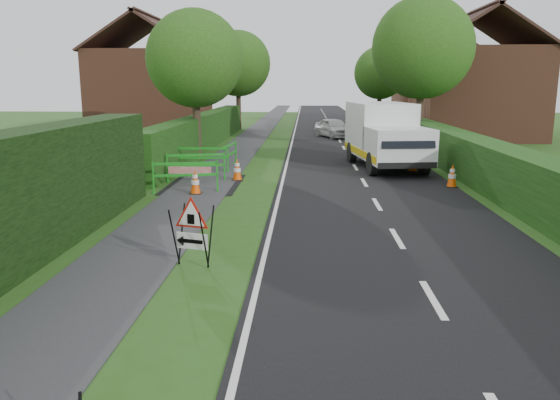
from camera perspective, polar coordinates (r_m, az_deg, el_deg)
name	(u,v)px	position (r m, az deg, el deg)	size (l,w,h in m)	color
ground	(272,324)	(8.02, -0.79, -12.85)	(120.00, 120.00, 0.00)	#294E16
road_surface	(332,129)	(42.45, 5.50, 7.44)	(6.00, 90.00, 0.02)	black
footpath	(261,128)	(42.54, -1.99, 7.50)	(2.00, 90.00, 0.02)	#2D2D30
hedge_west_far	(205,147)	(29.96, -7.85, 5.47)	(1.00, 24.00, 1.80)	#14380F
hedge_east	(448,165)	(24.27, 17.13, 3.52)	(1.20, 50.00, 1.50)	#14380F
house_west	(152,91)	(38.70, -13.22, 11.03)	(7.50, 7.40, 7.88)	brown
house_east_a	(475,92)	(36.81, 19.70, 10.62)	(7.50, 7.40, 7.88)	brown
house_east_b	(438,89)	(50.60, 16.19, 11.04)	(7.50, 7.40, 7.88)	brown
tree_nw	(195,59)	(25.79, -8.89, 14.37)	(4.40, 4.40, 6.70)	#2D2116
tree_ne	(423,48)	(29.92, 14.68, 15.12)	(5.20, 5.20, 7.79)	#2D2116
tree_fw	(238,64)	(41.60, -4.42, 14.02)	(4.80, 4.80, 7.24)	#2D2116
tree_fe	(380,73)	(45.66, 10.44, 12.92)	(4.20, 4.20, 6.33)	#2D2116
triangle_sign	(190,226)	(10.25, -9.40, -2.74)	(0.95, 0.95, 1.13)	black
works_van	(385,134)	(22.75, 10.89, 6.80)	(2.97, 5.95, 2.60)	silver
traffic_cone_0	(452,176)	(18.97, 17.55, 2.43)	(0.38, 0.38, 0.79)	black
traffic_cone_1	(413,162)	(22.00, 13.74, 3.91)	(0.38, 0.38, 0.79)	black
traffic_cone_2	(419,158)	(23.17, 14.28, 4.28)	(0.38, 0.38, 0.79)	black
traffic_cone_3	(195,182)	(17.17, -8.86, 1.90)	(0.38, 0.38, 0.79)	black
traffic_cone_4	(237,170)	(19.46, -4.49, 3.19)	(0.38, 0.38, 0.79)	black
ped_barrier_0	(185,173)	(17.50, -9.86, 2.84)	(2.09, 0.75, 1.00)	#18871B
ped_barrier_1	(196,163)	(19.53, -8.76, 3.82)	(2.09, 0.79, 1.00)	#18871B
ped_barrier_2	(202,156)	(21.52, -8.13, 4.60)	(2.06, 0.38, 1.00)	#18871B
ped_barrier_3	(230,152)	(22.54, -5.22, 5.00)	(0.55, 2.08, 1.00)	#18871B
redwhite_plank	(190,183)	(19.20, -9.37, 1.76)	(1.50, 0.04, 0.25)	red
hatchback_car	(334,128)	(35.29, 5.65, 7.51)	(1.46, 3.64, 1.24)	silver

